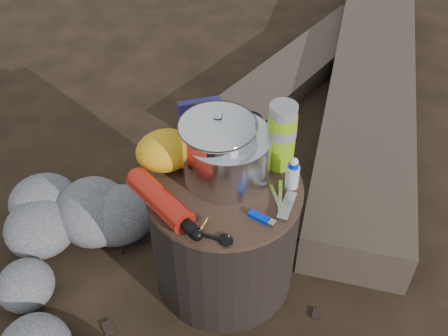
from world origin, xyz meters
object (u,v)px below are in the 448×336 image
object	(u,v)px
fuel_bottle	(161,201)
travel_mug	(249,134)
thermos	(281,136)
log_main	(370,84)
stump	(224,233)
camping_pot	(218,147)

from	to	relation	value
fuel_bottle	travel_mug	size ratio (longest dim) A/B	2.52
thermos	log_main	bearing A→B (deg)	41.16
stump	thermos	distance (m)	0.36
travel_mug	log_main	bearing A→B (deg)	35.00
log_main	thermos	xyz separation A→B (m)	(-0.77, -0.68, 0.42)
stump	travel_mug	size ratio (longest dim) A/B	4.00
stump	log_main	xyz separation A→B (m)	(0.96, 0.71, -0.12)
log_main	thermos	world-z (taller)	thermos
log_main	camping_pot	distance (m)	1.24
thermos	travel_mug	distance (m)	0.12
thermos	travel_mug	xyz separation A→B (m)	(-0.06, 0.09, -0.05)
camping_pot	travel_mug	bearing A→B (deg)	33.12
log_main	fuel_bottle	world-z (taller)	fuel_bottle
stump	log_main	size ratio (longest dim) A/B	0.21
stump	thermos	xyz separation A→B (m)	(0.18, 0.04, 0.31)
log_main	travel_mug	size ratio (longest dim) A/B	19.13
camping_pot	travel_mug	distance (m)	0.15
camping_pot	thermos	xyz separation A→B (m)	(0.18, -0.01, -0.00)
thermos	travel_mug	size ratio (longest dim) A/B	1.86
log_main	stump	bearing A→B (deg)	-109.90
fuel_bottle	travel_mug	xyz separation A→B (m)	(0.31, 0.16, 0.02)
log_main	travel_mug	distance (m)	1.08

